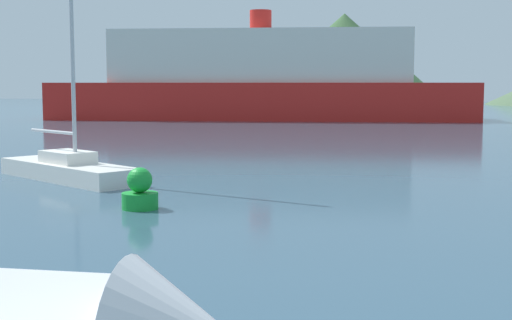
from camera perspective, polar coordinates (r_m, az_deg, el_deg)
The scene contains 4 objects.
sailboat_inner at distance 22.09m, azimuth -14.80°, elevation -0.38°, with size 5.66×4.02×10.07m.
ferry_distant at distance 57.88m, azimuth 0.37°, elevation 6.36°, with size 34.49×12.95×8.73m.
buoy_marker at distance 16.62m, azimuth -9.28°, elevation -2.53°, with size 0.84×0.84×0.96m.
hill_west at distance 102.48m, azimuth 7.05°, elevation 8.02°, with size 29.01×29.01×12.74m.
Camera 1 is at (3.40, -0.99, 2.87)m, focal length 50.00 mm.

